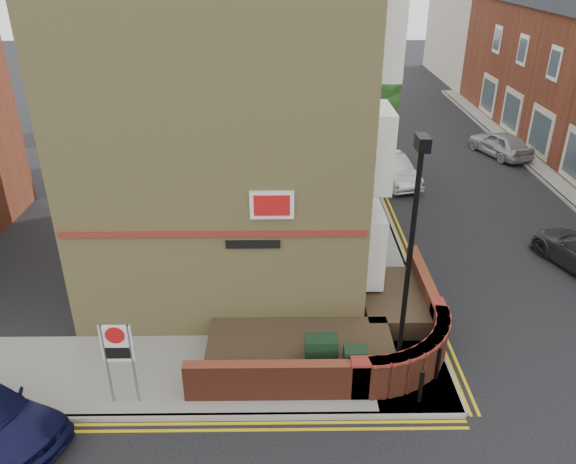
{
  "coord_description": "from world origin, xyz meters",
  "views": [
    {
      "loc": [
        -1.25,
        -9.68,
        9.79
      ],
      "look_at": [
        -1.09,
        4.0,
        2.84
      ],
      "focal_mm": 35.0,
      "sensor_mm": 36.0,
      "label": 1
    }
  ],
  "objects_px": {
    "utility_cabinet_large": "(321,357)",
    "silver_car_near": "(391,169)",
    "zone_sign": "(118,350)",
    "lamppost": "(409,268)"
  },
  "relations": [
    {
      "from": "silver_car_near",
      "to": "zone_sign",
      "type": "bearing_deg",
      "value": -137.54
    },
    {
      "from": "utility_cabinet_large",
      "to": "silver_car_near",
      "type": "distance_m",
      "value": 14.03
    },
    {
      "from": "zone_sign",
      "to": "utility_cabinet_large",
      "type": "bearing_deg",
      "value": 9.69
    },
    {
      "from": "zone_sign",
      "to": "lamppost",
      "type": "bearing_deg",
      "value": 6.07
    },
    {
      "from": "zone_sign",
      "to": "silver_car_near",
      "type": "height_order",
      "value": "zone_sign"
    },
    {
      "from": "silver_car_near",
      "to": "utility_cabinet_large",
      "type": "bearing_deg",
      "value": -122.81
    },
    {
      "from": "lamppost",
      "to": "utility_cabinet_large",
      "type": "xyz_separation_m",
      "value": [
        -1.9,
        0.1,
        -2.62
      ]
    },
    {
      "from": "lamppost",
      "to": "utility_cabinet_large",
      "type": "height_order",
      "value": "lamppost"
    },
    {
      "from": "utility_cabinet_large",
      "to": "lamppost",
      "type": "bearing_deg",
      "value": -3.01
    },
    {
      "from": "zone_sign",
      "to": "silver_car_near",
      "type": "xyz_separation_m",
      "value": [
        8.83,
        14.21,
        -1.0
      ]
    }
  ]
}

